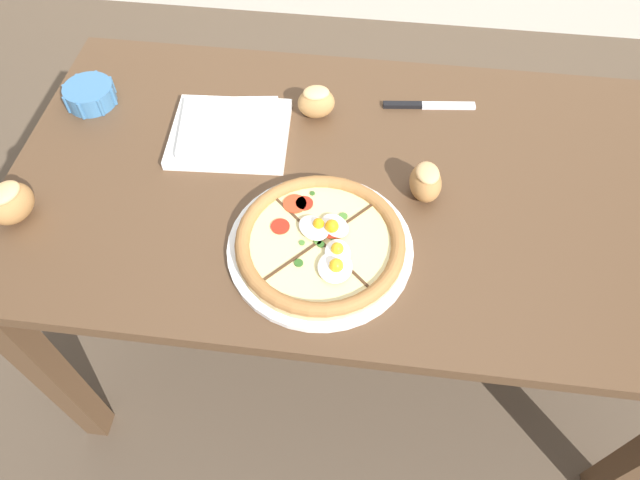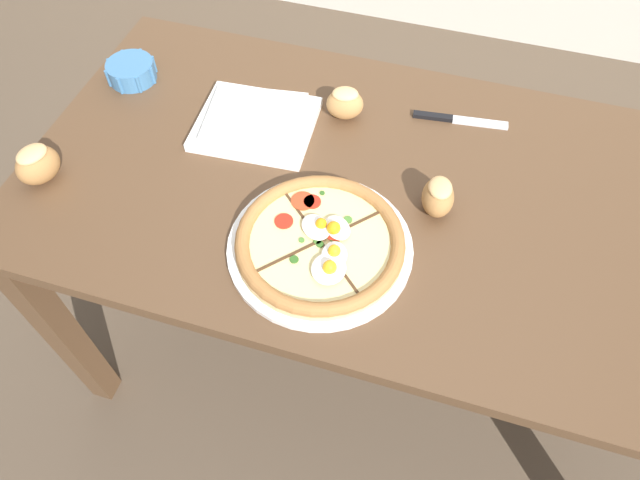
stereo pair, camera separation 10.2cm
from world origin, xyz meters
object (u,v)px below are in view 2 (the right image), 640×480
object	(u,v)px
pizza	(320,243)
napkin_folded	(256,122)
bread_piece_near	(438,196)
bread_piece_mid	(345,103)
bread_piece_far	(37,164)
dining_table	(377,219)
ramekin_bowl	(131,71)
knife_main	(459,120)

from	to	relation	value
pizza	napkin_folded	size ratio (longest dim) A/B	1.31
napkin_folded	bread_piece_near	world-z (taller)	bread_piece_near
napkin_folded	bread_piece_mid	world-z (taller)	bread_piece_mid
bread_piece_far	bread_piece_near	bearing A→B (deg)	11.13
bread_piece_near	bread_piece_mid	bearing A→B (deg)	139.84
pizza	bread_piece_mid	world-z (taller)	bread_piece_mid
dining_table	bread_piece_far	size ratio (longest dim) A/B	13.61
bread_piece_mid	bread_piece_near	bearing A→B (deg)	-40.16
pizza	napkin_folded	distance (m)	0.35
dining_table	pizza	size ratio (longest dim) A/B	4.28
dining_table	ramekin_bowl	world-z (taller)	ramekin_bowl
ramekin_bowl	knife_main	world-z (taller)	ramekin_bowl
dining_table	knife_main	xyz separation A→B (m)	(0.12, 0.24, 0.11)
dining_table	bread_piece_near	size ratio (longest dim) A/B	15.95
ramekin_bowl	bread_piece_mid	bearing A→B (deg)	2.38
napkin_folded	knife_main	xyz separation A→B (m)	(0.42, 0.15, -0.01)
pizza	knife_main	xyz separation A→B (m)	(0.19, 0.42, -0.02)
napkin_folded	dining_table	bearing A→B (deg)	-16.32
bread_piece_far	bread_piece_mid	bearing A→B (deg)	33.64
dining_table	bread_piece_far	world-z (taller)	bread_piece_far
napkin_folded	bread_piece_far	bearing A→B (deg)	-143.61
dining_table	bread_piece_mid	world-z (taller)	bread_piece_mid
ramekin_bowl	knife_main	xyz separation A→B (m)	(0.75, 0.08, -0.02)
dining_table	bread_piece_near	world-z (taller)	bread_piece_near
napkin_folded	bread_piece_near	xyz separation A→B (m)	(0.41, -0.11, 0.02)
bread_piece_far	knife_main	world-z (taller)	bread_piece_far
dining_table	bread_piece_mid	size ratio (longest dim) A/B	16.02
dining_table	bread_piece_far	bearing A→B (deg)	-165.10
napkin_folded	bread_piece_near	bearing A→B (deg)	-15.12
ramekin_bowl	bread_piece_mid	world-z (taller)	bread_piece_mid
bread_piece_far	knife_main	distance (m)	0.87
pizza	bread_piece_mid	bearing A→B (deg)	98.52
ramekin_bowl	napkin_folded	size ratio (longest dim) A/B	0.45
bread_piece_near	bread_piece_far	distance (m)	0.78
bread_piece_mid	dining_table	bearing A→B (deg)	-54.55
dining_table	ramekin_bowl	xyz separation A→B (m)	(-0.63, 0.16, 0.13)
pizza	knife_main	distance (m)	0.46
dining_table	napkin_folded	size ratio (longest dim) A/B	5.62
dining_table	pizza	world-z (taller)	pizza
knife_main	pizza	bearing A→B (deg)	-121.11
ramekin_bowl	bread_piece_near	bearing A→B (deg)	-13.63
bread_piece_near	bread_piece_mid	xyz separation A→B (m)	(-0.24, 0.20, -0.00)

